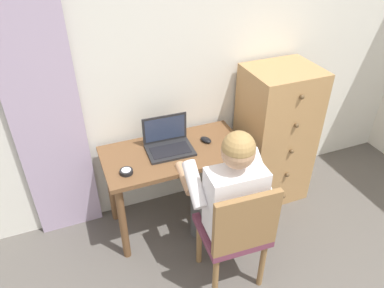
% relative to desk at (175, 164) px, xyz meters
% --- Properties ---
extents(wall_back, '(4.80, 0.05, 2.50)m').
position_rel_desk_xyz_m(wall_back, '(0.21, 0.34, 0.66)').
color(wall_back, silver).
rests_on(wall_back, ground_plane).
extents(curtain_panel, '(0.48, 0.03, 2.29)m').
position_rel_desk_xyz_m(curtain_panel, '(-0.82, 0.27, 0.56)').
color(curtain_panel, '#B29EBC').
rests_on(curtain_panel, ground_plane).
extents(desk, '(1.07, 0.54, 0.71)m').
position_rel_desk_xyz_m(desk, '(0.00, 0.00, 0.00)').
color(desk, brown).
rests_on(desk, ground_plane).
extents(dresser, '(0.55, 0.50, 1.20)m').
position_rel_desk_xyz_m(dresser, '(0.91, 0.05, 0.01)').
color(dresser, tan).
rests_on(dresser, ground_plane).
extents(chair, '(0.44, 0.42, 0.89)m').
position_rel_desk_xyz_m(chair, '(0.17, -0.71, -0.09)').
color(chair, brown).
rests_on(chair, ground_plane).
extents(person_seated, '(0.55, 0.60, 1.21)m').
position_rel_desk_xyz_m(person_seated, '(0.18, -0.52, 0.09)').
color(person_seated, '#4C4C4C').
rests_on(person_seated, ground_plane).
extents(laptop, '(0.35, 0.26, 0.24)m').
position_rel_desk_xyz_m(laptop, '(-0.03, 0.05, 0.17)').
color(laptop, '#232326').
rests_on(laptop, desk).
extents(computer_mouse, '(0.09, 0.12, 0.03)m').
position_rel_desk_xyz_m(computer_mouse, '(0.27, 0.03, 0.14)').
color(computer_mouse, black).
rests_on(computer_mouse, desk).
extents(desk_clock, '(0.09, 0.09, 0.03)m').
position_rel_desk_xyz_m(desk_clock, '(-0.39, -0.13, 0.14)').
color(desk_clock, black).
rests_on(desk_clock, desk).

